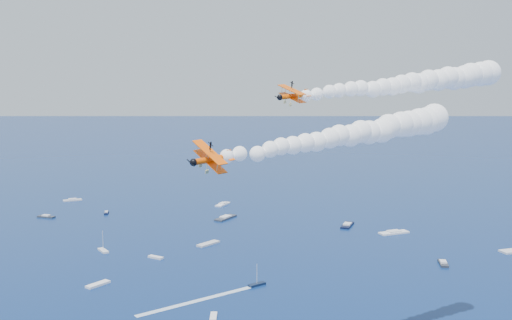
{
  "coord_description": "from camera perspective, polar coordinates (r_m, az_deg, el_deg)",
  "views": [
    {
      "loc": [
        11.95,
        -92.29,
        63.85
      ],
      "look_at": [
        2.46,
        8.63,
        49.89
      ],
      "focal_mm": 42.18,
      "sensor_mm": 36.0,
      "label": 1
    }
  ],
  "objects": [
    {
      "name": "biplane_lead",
      "position": [
        111.25,
        3.56,
        6.08
      ],
      "size": [
        10.04,
        10.7,
        6.54
      ],
      "primitive_type": null,
      "rotation": [
        -0.23,
        0.07,
        3.75
      ],
      "color": "#F65605"
    },
    {
      "name": "smoke_trail_lead",
      "position": [
        128.5,
        14.03,
        7.03
      ],
      "size": [
        57.31,
        54.38,
        9.86
      ],
      "primitive_type": null,
      "rotation": [
        0.0,
        0.0,
        3.75
      ],
      "color": "white"
    },
    {
      "name": "smoke_trail_trail",
      "position": [
        109.18,
        8.39,
        2.27
      ],
      "size": [
        57.4,
        56.68,
        9.86
      ],
      "primitive_type": null,
      "rotation": [
        0.0,
        0.0,
        3.84
      ],
      "color": "white"
    },
    {
      "name": "boat_wakes",
      "position": [
        176.14,
        -5.85,
        -13.44
      ],
      "size": [
        211.04,
        36.8,
        0.04
      ],
      "color": "white",
      "rests_on": "ground"
    },
    {
      "name": "biplane_trail",
      "position": [
        92.85,
        -4.24,
        0.07
      ],
      "size": [
        11.47,
        11.88,
        8.03
      ],
      "primitive_type": null,
      "rotation": [
        -0.38,
        0.07,
        3.84
      ],
      "color": "#FF5605"
    },
    {
      "name": "spectator_boats",
      "position": [
        224.7,
        0.59,
        -8.57
      ],
      "size": [
        228.25,
        176.23,
        0.7
      ],
      "color": "silver",
      "rests_on": "ground"
    }
  ]
}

